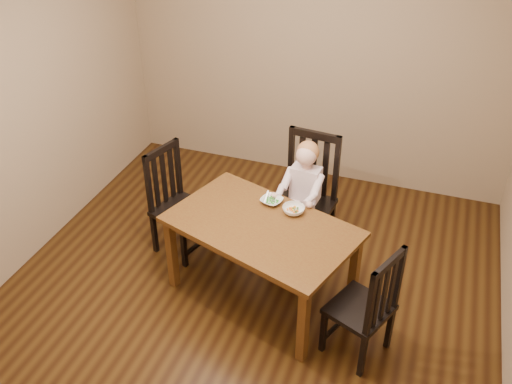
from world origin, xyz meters
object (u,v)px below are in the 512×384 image
(chair_left, at_px, (176,203))
(bowl_peas, at_px, (272,201))
(dining_table, at_px, (261,233))
(toddler, at_px, (305,187))
(bowl_veg, at_px, (294,210))
(chair_right, at_px, (366,307))
(chair_child, at_px, (306,198))

(chair_left, height_order, bowl_peas, chair_left)
(dining_table, height_order, toddler, toddler)
(chair_left, distance_m, bowl_veg, 1.13)
(dining_table, xyz_separation_m, chair_right, (0.89, -0.34, -0.17))
(toddler, distance_m, bowl_peas, 0.41)
(chair_right, bearing_deg, chair_left, 92.21)
(toddler, bearing_deg, chair_left, 22.17)
(dining_table, bearing_deg, chair_left, 158.98)
(toddler, height_order, bowl_peas, toddler)
(chair_left, relative_size, chair_right, 1.04)
(chair_right, bearing_deg, dining_table, 92.26)
(dining_table, bearing_deg, toddler, 76.34)
(dining_table, relative_size, chair_child, 1.45)
(dining_table, distance_m, chair_right, 0.97)
(chair_left, relative_size, bowl_veg, 5.66)
(chair_right, xyz_separation_m, bowl_peas, (-0.91, 0.65, 0.27))
(bowl_peas, bearing_deg, chair_left, 177.20)
(bowl_peas, bearing_deg, chair_right, -35.42)
(chair_child, height_order, toddler, chair_child)
(chair_left, xyz_separation_m, toddler, (1.07, 0.32, 0.20))
(chair_child, relative_size, chair_right, 1.17)
(dining_table, xyz_separation_m, bowl_veg, (0.19, 0.23, 0.11))
(dining_table, relative_size, toddler, 2.87)
(chair_child, bearing_deg, chair_right, 130.02)
(dining_table, height_order, bowl_peas, bowl_peas)
(chair_left, bearing_deg, dining_table, 85.26)
(toddler, xyz_separation_m, bowl_veg, (0.03, -0.43, 0.06))
(chair_child, distance_m, bowl_peas, 0.50)
(chair_child, bearing_deg, bowl_veg, 98.02)
(chair_left, relative_size, toddler, 1.76)
(chair_left, bearing_deg, toddler, 122.73)
(dining_table, xyz_separation_m, bowl_peas, (-0.02, 0.31, 0.10))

